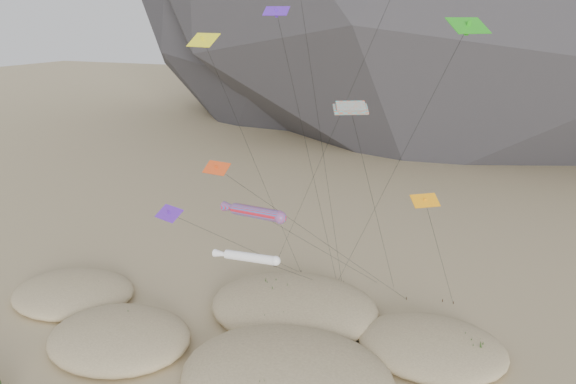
# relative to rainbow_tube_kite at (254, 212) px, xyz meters

# --- Properties ---
(dunes) EXTENTS (50.16, 36.95, 3.77)m
(dunes) POSITION_rel_rainbow_tube_kite_xyz_m (0.27, -7.34, -10.72)
(dunes) COLOR #CCB789
(dunes) RESTS_ON ground
(kite_stakes) EXTENTS (19.35, 4.75, 0.30)m
(kite_stakes) POSITION_rel_rainbow_tube_kite_xyz_m (4.76, 12.15, -11.26)
(kite_stakes) COLOR #3F2D1E
(kite_stakes) RESTS_ON ground
(rainbow_tube_kite) EXTENTS (10.70, 15.65, 12.20)m
(rainbow_tube_kite) POSITION_rel_rainbow_tube_kite_xyz_m (0.00, 0.00, 0.00)
(rainbow_tube_kite) COLOR red
(rainbow_tube_kite) RESTS_ON ground
(white_tube_kite) EXTENTS (5.84, 15.54, 9.55)m
(white_tube_kite) POSITION_rel_rainbow_tube_kite_xyz_m (0.93, -3.21, -2.45)
(white_tube_kite) COLOR white
(white_tube_kite) RESTS_ON ground
(multi_parafoil) EXTENTS (2.63, 14.83, 20.73)m
(multi_parafoil) POSITION_rel_rainbow_tube_kite_xyz_m (7.74, 0.09, 8.61)
(multi_parafoil) COLOR #FF421A
(multi_parafoil) RESTS_ON ground
(delta_kites) EXTENTS (24.10, 17.32, 29.42)m
(delta_kites) POSITION_rel_rainbow_tube_kite_xyz_m (3.23, 1.17, 8.95)
(delta_kites) COLOR #591FB5
(delta_kites) RESTS_ON ground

